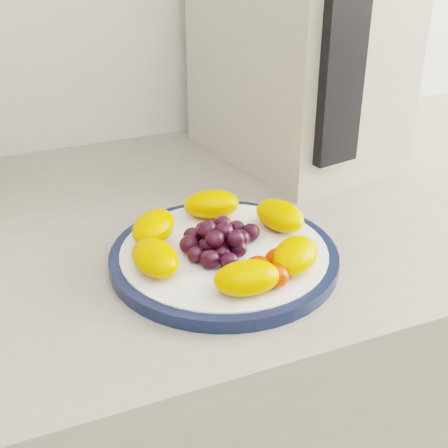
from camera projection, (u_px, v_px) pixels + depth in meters
name	position (u px, v px, depth m)	size (l,w,h in m)	color
plate_rim	(224.00, 257.00, 0.70)	(0.25, 0.25, 0.01)	#101A37
plate_face	(224.00, 257.00, 0.70)	(0.23, 0.23, 0.02)	white
appliance_body	(298.00, 35.00, 0.90)	(0.21, 0.29, 0.37)	#AFA996
appliance_panel	(342.00, 58.00, 0.76)	(0.06, 0.02, 0.27)	black
fruit_plate	(225.00, 240.00, 0.68)	(0.22, 0.22, 0.03)	#FF8500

